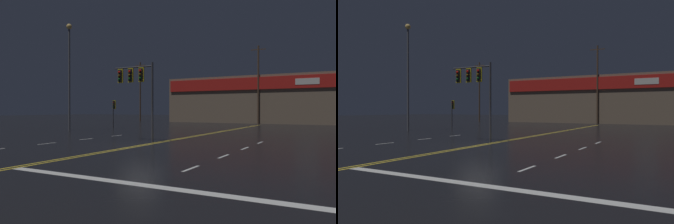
# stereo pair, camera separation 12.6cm
# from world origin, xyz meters

# --- Properties ---
(ground_plane) EXTENTS (200.00, 200.00, 0.00)m
(ground_plane) POSITION_xyz_m (0.00, 0.00, 0.00)
(ground_plane) COLOR black
(road_markings) EXTENTS (17.47, 60.00, 0.01)m
(road_markings) POSITION_xyz_m (1.31, -1.88, 0.00)
(road_markings) COLOR gold
(road_markings) RESTS_ON ground
(traffic_signal_median) EXTENTS (3.14, 0.36, 5.33)m
(traffic_signal_median) POSITION_xyz_m (-1.84, 2.27, 4.14)
(traffic_signal_median) COLOR #38383D
(traffic_signal_median) RESTS_ON ground
(traffic_signal_corner_northwest) EXTENTS (0.42, 0.36, 3.22)m
(traffic_signal_corner_northwest) POSITION_xyz_m (-12.50, 13.36, 2.36)
(traffic_signal_corner_northwest) COLOR #38383D
(traffic_signal_corner_northwest) RESTS_ON ground
(streetlight_far_right) EXTENTS (0.56, 0.56, 10.99)m
(streetlight_far_right) POSITION_xyz_m (-14.23, 8.28, 6.87)
(streetlight_far_right) COLOR #59595E
(streetlight_far_right) RESTS_ON ground
(building_backdrop) EXTENTS (33.28, 10.23, 7.51)m
(building_backdrop) POSITION_xyz_m (0.00, 39.17, 3.77)
(building_backdrop) COLOR #7A6651
(building_backdrop) RESTS_ON ground
(utility_pole_row) EXTENTS (46.90, 0.26, 11.93)m
(utility_pole_row) POSITION_xyz_m (-0.43, 34.02, 5.87)
(utility_pole_row) COLOR #4C3828
(utility_pole_row) RESTS_ON ground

